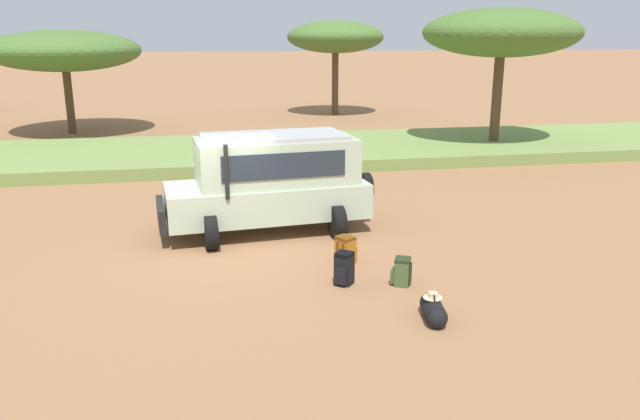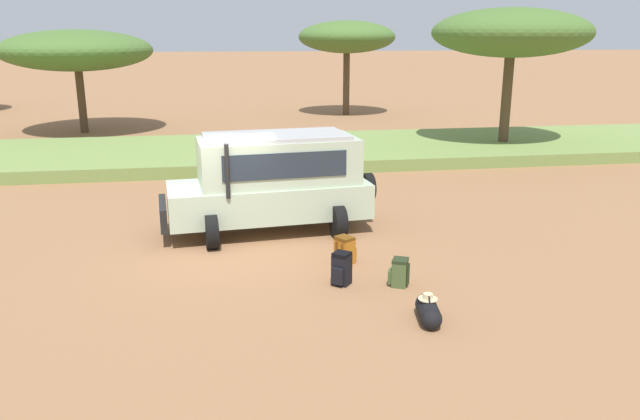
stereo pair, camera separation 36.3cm
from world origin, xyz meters
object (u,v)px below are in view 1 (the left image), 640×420
at_px(backpack_near_rear_wheel, 346,250).
at_px(acacia_tree_left_mid, 64,51).
at_px(safari_vehicle, 271,181).
at_px(backpack_cluster_center, 402,272).
at_px(backpack_beside_front_wheel, 344,269).
at_px(acacia_tree_centre_back, 335,37).
at_px(duffel_bag_low_black_case, 433,310).
at_px(acacia_tree_right_mid, 502,33).

xyz_separation_m(backpack_near_rear_wheel, acacia_tree_left_mid, (-9.25, 20.18, 3.69)).
bearing_deg(backpack_near_rear_wheel, acacia_tree_left_mid, 114.64).
xyz_separation_m(safari_vehicle, acacia_tree_left_mid, (-7.94, 17.64, 2.68)).
distance_m(safari_vehicle, backpack_cluster_center, 4.60).
bearing_deg(backpack_beside_front_wheel, acacia_tree_centre_back, 78.33).
xyz_separation_m(backpack_near_rear_wheel, duffel_bag_low_black_case, (0.86, -3.02, -0.10)).
relative_size(backpack_beside_front_wheel, backpack_cluster_center, 1.19).
height_order(safari_vehicle, acacia_tree_right_mid, acacia_tree_right_mid).
bearing_deg(acacia_tree_centre_back, acacia_tree_right_mid, -73.18).
bearing_deg(duffel_bag_low_black_case, acacia_tree_right_mid, 60.93).
distance_m(backpack_beside_front_wheel, acacia_tree_centre_back, 27.12).
height_order(backpack_cluster_center, backpack_near_rear_wheel, backpack_near_rear_wheel).
bearing_deg(backpack_beside_front_wheel, acacia_tree_left_mid, 112.73).
bearing_deg(backpack_near_rear_wheel, backpack_beside_front_wheel, -104.70).
relative_size(safari_vehicle, duffel_bag_low_black_case, 5.57).
bearing_deg(backpack_near_rear_wheel, acacia_tree_centre_back, 78.47).
distance_m(safari_vehicle, acacia_tree_left_mid, 19.53).
xyz_separation_m(backpack_beside_front_wheel, acacia_tree_centre_back, (5.42, 26.23, 4.23)).
xyz_separation_m(acacia_tree_left_mid, acacia_tree_right_mid, (18.36, -8.36, 0.81)).
xyz_separation_m(duffel_bag_low_black_case, acacia_tree_centre_back, (4.25, 28.08, 4.37)).
bearing_deg(backpack_beside_front_wheel, acacia_tree_right_mid, 54.07).
height_order(backpack_beside_front_wheel, backpack_near_rear_wheel, backpack_beside_front_wheel).
bearing_deg(duffel_bag_low_black_case, acacia_tree_left_mid, 113.56).
bearing_deg(safari_vehicle, acacia_tree_right_mid, 41.67).
height_order(backpack_beside_front_wheel, acacia_tree_left_mid, acacia_tree_left_mid).
bearing_deg(acacia_tree_left_mid, backpack_near_rear_wheel, -65.36).
bearing_deg(backpack_cluster_center, acacia_tree_right_mid, 57.88).
distance_m(duffel_bag_low_black_case, acacia_tree_right_mid, 17.59).
distance_m(safari_vehicle, acacia_tree_centre_back, 23.65).
bearing_deg(acacia_tree_right_mid, backpack_near_rear_wheel, -127.62).
relative_size(safari_vehicle, backpack_near_rear_wheel, 9.15).
bearing_deg(acacia_tree_right_mid, acacia_tree_centre_back, 106.82).
distance_m(safari_vehicle, acacia_tree_right_mid, 14.39).
relative_size(duffel_bag_low_black_case, acacia_tree_right_mid, 0.15).
bearing_deg(acacia_tree_right_mid, safari_vehicle, -138.33).
xyz_separation_m(backpack_beside_front_wheel, acacia_tree_right_mid, (9.42, 13.00, 4.47)).
height_order(backpack_beside_front_wheel, duffel_bag_low_black_case, backpack_beside_front_wheel).
xyz_separation_m(backpack_cluster_center, backpack_near_rear_wheel, (-0.80, 1.41, 0.02)).
bearing_deg(safari_vehicle, duffel_bag_low_black_case, -68.61).
relative_size(duffel_bag_low_black_case, acacia_tree_left_mid, 0.13).
bearing_deg(backpack_cluster_center, duffel_bag_low_black_case, -88.00).
relative_size(backpack_beside_front_wheel, backpack_near_rear_wheel, 1.12).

